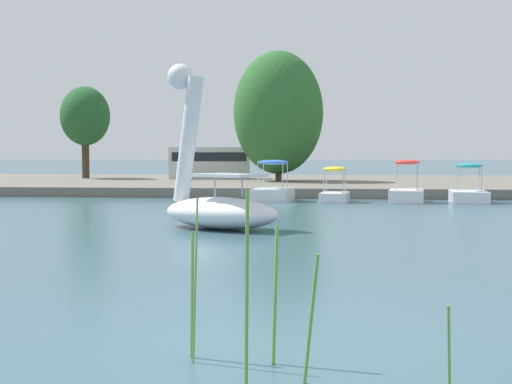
{
  "coord_description": "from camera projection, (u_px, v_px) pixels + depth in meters",
  "views": [
    {
      "loc": [
        0.76,
        -6.74,
        1.82
      ],
      "look_at": [
        -1.46,
        13.67,
        0.75
      ],
      "focal_mm": 49.04,
      "sensor_mm": 36.0,
      "label": 1
    }
  ],
  "objects": [
    {
      "name": "pedal_boat_red",
      "position": [
        407.0,
        191.0,
        27.24
      ],
      "size": [
        1.59,
        2.43,
        1.67
      ],
      "color": "white",
      "rests_on": "ground_plane"
    },
    {
      "name": "ground_plane",
      "position": [
        254.0,
        341.0,
        6.87
      ],
      "size": [
        581.99,
        581.99,
        0.0
      ],
      "primitive_type": "plane",
      "color": "#385966"
    },
    {
      "name": "reed_clump_foreground",
      "position": [
        298.0,
        303.0,
        5.65
      ],
      "size": [
        2.94,
        1.44,
        1.59
      ],
      "color": "#669942",
      "rests_on": "ground_plane"
    },
    {
      "name": "pedal_boat_blue",
      "position": [
        273.0,
        189.0,
        28.06
      ],
      "size": [
        1.66,
        2.42,
        1.66
      ],
      "color": "white",
      "rests_on": "ground_plane"
    },
    {
      "name": "tree_broadleaf_behind_dock",
      "position": [
        85.0,
        117.0,
        42.83
      ],
      "size": [
        4.24,
        4.61,
        5.64
      ],
      "color": "#423323",
      "rests_on": "shore_bank_far"
    },
    {
      "name": "shore_bank_far",
      "position": [
        319.0,
        184.0,
        40.07
      ],
      "size": [
        151.11,
        21.37,
        0.43
      ],
      "primitive_type": "cube",
      "color": "#6B665B",
      "rests_on": "ground_plane"
    },
    {
      "name": "parked_van",
      "position": [
        210.0,
        162.0,
        42.11
      ],
      "size": [
        4.98,
        2.42,
        1.89
      ],
      "color": "silver",
      "rests_on": "shore_bank_far"
    },
    {
      "name": "pedal_boat_yellow",
      "position": [
        335.0,
        191.0,
        27.41
      ],
      "size": [
        1.23,
        1.92,
        1.4
      ],
      "color": "white",
      "rests_on": "ground_plane"
    },
    {
      "name": "pedal_boat_teal",
      "position": [
        469.0,
        192.0,
        26.99
      ],
      "size": [
        1.53,
        2.33,
        1.54
      ],
      "color": "white",
      "rests_on": "ground_plane"
    },
    {
      "name": "tree_willow_overhanging",
      "position": [
        279.0,
        113.0,
        38.4
      ],
      "size": [
        6.84,
        6.97,
        7.14
      ],
      "color": "#4C3823",
      "rests_on": "shore_bank_far"
    },
    {
      "name": "swan_boat",
      "position": [
        215.0,
        195.0,
        17.46
      ],
      "size": [
        3.71,
        3.11,
        4.19
      ],
      "color": "white",
      "rests_on": "ground_plane"
    }
  ]
}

